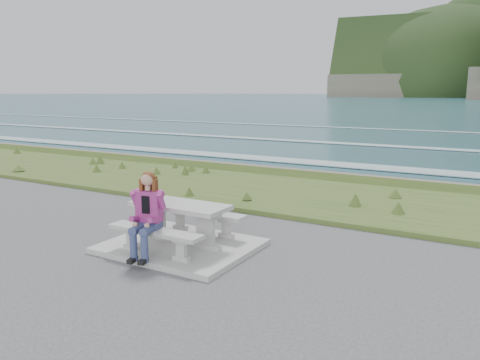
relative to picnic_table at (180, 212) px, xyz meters
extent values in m
cube|color=#ABACA6|center=(0.00, 0.00, -0.63)|extent=(2.60, 2.10, 0.10)
cube|color=#ABACA6|center=(-0.54, 0.00, -0.54)|extent=(0.62, 0.12, 0.08)
cube|color=#ABACA6|center=(-0.54, 0.00, -0.25)|extent=(0.34, 0.09, 0.51)
cube|color=#ABACA6|center=(-0.54, 0.00, 0.05)|extent=(0.62, 0.12, 0.08)
cube|color=#ABACA6|center=(0.54, 0.00, -0.54)|extent=(0.62, 0.12, 0.08)
cube|color=#ABACA6|center=(0.54, 0.00, -0.25)|extent=(0.34, 0.09, 0.51)
cube|color=#ABACA6|center=(0.54, 0.00, 0.05)|extent=(0.62, 0.12, 0.08)
cube|color=#ABACA6|center=(0.00, 0.00, 0.13)|extent=(1.80, 0.75, 0.08)
cube|color=#ABACA6|center=(-0.54, -0.70, -0.54)|extent=(0.30, 0.12, 0.08)
cube|color=#ABACA6|center=(-0.54, -0.70, -0.39)|extent=(0.17, 0.09, 0.22)
cube|color=#ABACA6|center=(-0.54, -0.70, -0.24)|extent=(0.30, 0.12, 0.08)
cube|color=#ABACA6|center=(0.54, -0.70, -0.54)|extent=(0.30, 0.12, 0.08)
cube|color=#ABACA6|center=(0.54, -0.70, -0.39)|extent=(0.17, 0.09, 0.22)
cube|color=#ABACA6|center=(0.54, -0.70, -0.24)|extent=(0.30, 0.12, 0.08)
cube|color=#ABACA6|center=(0.00, -0.70, -0.17)|extent=(1.80, 0.35, 0.07)
cube|color=#ABACA6|center=(-0.54, 0.70, -0.54)|extent=(0.30, 0.12, 0.08)
cube|color=#ABACA6|center=(-0.54, 0.70, -0.39)|extent=(0.17, 0.09, 0.22)
cube|color=#ABACA6|center=(-0.54, 0.70, -0.24)|extent=(0.30, 0.12, 0.08)
cube|color=#ABACA6|center=(0.54, 0.70, -0.54)|extent=(0.30, 0.12, 0.08)
cube|color=#ABACA6|center=(0.54, 0.70, -0.39)|extent=(0.17, 0.09, 0.22)
cube|color=#ABACA6|center=(0.54, 0.70, -0.24)|extent=(0.30, 0.12, 0.08)
cube|color=#ABACA6|center=(0.00, 0.70, -0.17)|extent=(1.80, 0.35, 0.07)
cube|color=#344A1B|center=(0.00, 5.00, -0.68)|extent=(160.00, 4.50, 0.22)
cube|color=brown|center=(0.00, 7.90, -0.68)|extent=(160.00, 0.80, 2.20)
cube|color=silver|center=(0.00, 14.00, -2.42)|extent=(220.00, 3.00, 0.06)
cube|color=silver|center=(0.00, 22.00, -2.42)|extent=(220.00, 2.00, 0.06)
cube|color=silver|center=(0.00, 34.00, -2.42)|extent=(220.00, 1.40, 0.06)
cube|color=silver|center=(0.00, 52.00, -2.42)|extent=(220.00, 1.00, 0.06)
cube|color=brown|center=(-40.00, 440.00, 6.52)|extent=(201.55, 149.04, 18.00)
ellipsoid|color=black|center=(-40.00, 440.00, 9.52)|extent=(211.86, 162.91, 129.00)
cube|color=navy|center=(-0.07, -0.91, -0.30)|extent=(0.53, 0.77, 0.57)
cube|color=#9A2B78|center=(-0.13, -0.68, 0.25)|extent=(0.46, 0.33, 0.53)
sphere|color=tan|center=(-0.12, -0.70, 0.71)|extent=(0.22, 0.22, 0.22)
sphere|color=#5A2B14|center=(-0.13, -0.68, 0.72)|extent=(0.24, 0.24, 0.24)
camera|label=1|loc=(4.99, -6.51, 2.14)|focal=35.00mm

